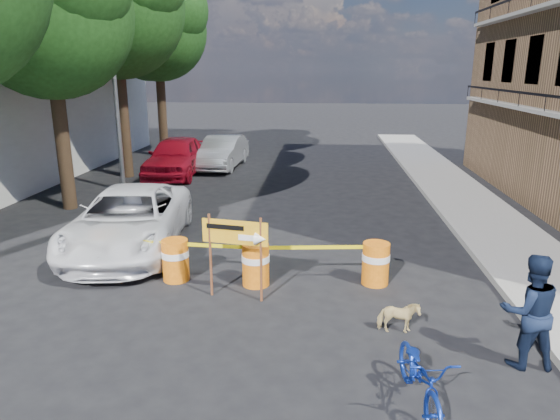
% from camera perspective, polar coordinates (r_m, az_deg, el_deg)
% --- Properties ---
extents(ground, '(120.00, 120.00, 0.00)m').
position_cam_1_polar(ground, '(9.23, -4.32, -12.50)').
color(ground, black).
rests_on(ground, ground).
extents(sidewalk_east, '(2.40, 40.00, 0.15)m').
position_cam_1_polar(sidewalk_east, '(15.42, 22.99, -1.65)').
color(sidewalk_east, gray).
rests_on(sidewalk_east, ground).
extents(tree_mid_a, '(5.25, 5.00, 8.68)m').
position_cam_1_polar(tree_mid_a, '(17.15, -24.87, 19.92)').
color(tree_mid_a, '#332316').
rests_on(tree_mid_a, ground).
extents(tree_mid_b, '(5.67, 5.40, 9.62)m').
position_cam_1_polar(tree_mid_b, '(21.72, -18.24, 21.27)').
color(tree_mid_b, '#332316').
rests_on(tree_mid_b, ground).
extents(tree_far, '(5.04, 4.80, 8.84)m').
position_cam_1_polar(tree_far, '(26.36, -13.75, 19.39)').
color(tree_far, '#332316').
rests_on(tree_far, ground).
extents(streetlamp, '(1.25, 0.18, 8.00)m').
position_cam_1_polar(streetlamp, '(18.98, -18.33, 15.06)').
color(streetlamp, gray).
rests_on(streetlamp, ground).
extents(barrel_far_left, '(0.58, 0.58, 0.90)m').
position_cam_1_polar(barrel_far_left, '(11.52, -19.25, -4.89)').
color(barrel_far_left, '#D7600C').
rests_on(barrel_far_left, ground).
extents(barrel_mid_left, '(0.58, 0.58, 0.90)m').
position_cam_1_polar(barrel_mid_left, '(10.89, -11.86, -5.52)').
color(barrel_mid_left, '#D7600C').
rests_on(barrel_mid_left, ground).
extents(barrel_mid_right, '(0.58, 0.58, 0.90)m').
position_cam_1_polar(barrel_mid_right, '(10.43, -2.79, -6.14)').
color(barrel_mid_right, '#D7600C').
rests_on(barrel_mid_right, ground).
extents(barrel_far_right, '(0.58, 0.58, 0.90)m').
position_cam_1_polar(barrel_far_right, '(10.66, 10.87, -5.92)').
color(barrel_far_right, '#D7600C').
rests_on(barrel_far_right, ground).
extents(detour_sign, '(1.31, 0.38, 1.70)m').
position_cam_1_polar(detour_sign, '(9.54, -4.29, -3.41)').
color(detour_sign, '#592D19').
rests_on(detour_sign, ground).
extents(pedestrian, '(0.91, 0.73, 1.80)m').
position_cam_1_polar(pedestrian, '(8.43, 26.63, -10.29)').
color(pedestrian, black).
rests_on(pedestrian, ground).
extents(bicycle, '(0.73, 1.00, 1.77)m').
position_cam_1_polar(bicycle, '(6.96, 16.03, -14.89)').
color(bicycle, '#1432A3').
rests_on(bicycle, ground).
extents(dog, '(0.70, 0.32, 0.58)m').
position_cam_1_polar(dog, '(8.92, 13.38, -11.84)').
color(dog, '#D6BD7A').
rests_on(dog, ground).
extents(suv_white, '(3.14, 5.66, 1.50)m').
position_cam_1_polar(suv_white, '(12.98, -16.86, -1.09)').
color(suv_white, white).
rests_on(suv_white, ground).
extents(sedan_red, '(2.08, 4.92, 1.66)m').
position_cam_1_polar(sedan_red, '(21.57, -11.79, 6.03)').
color(sedan_red, '#AB0E22').
rests_on(sedan_red, ground).
extents(sedan_silver, '(1.82, 4.48, 1.44)m').
position_cam_1_polar(sedan_silver, '(23.06, -6.60, 6.60)').
color(sedan_silver, '#B4B7BC').
rests_on(sedan_silver, ground).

